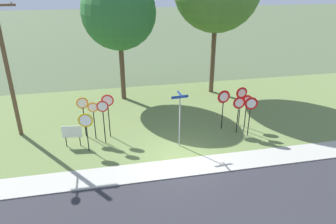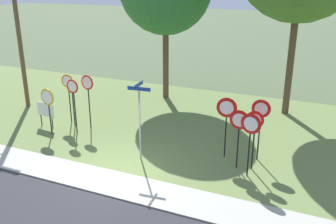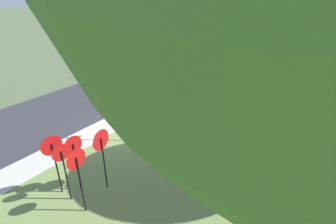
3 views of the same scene
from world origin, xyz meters
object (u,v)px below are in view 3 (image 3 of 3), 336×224
(stop_sign_far_left, at_px, (193,84))
(yield_sign_far_left, at_px, (74,151))
(stop_sign_far_center, at_px, (209,90))
(yield_sign_near_right, at_px, (77,166))
(stop_sign_near_right, at_px, (204,91))
(street_name_post, at_px, (131,107))
(yield_sign_near_left, at_px, (101,145))
(yield_sign_center, at_px, (53,151))
(stop_sign_near_left, at_px, (196,88))
(notice_board, at_px, (210,95))
(utility_pole, at_px, (267,30))
(stop_sign_far_right, at_px, (221,87))
(yield_sign_far_right, at_px, (62,160))

(stop_sign_far_left, relative_size, yield_sign_far_left, 0.95)
(stop_sign_far_center, xyz_separation_m, yield_sign_near_right, (9.06, 0.04, 0.26))
(stop_sign_near_right, xyz_separation_m, street_name_post, (3.80, -1.90, -0.07))
(yield_sign_near_left, xyz_separation_m, yield_sign_center, (1.22, -1.20, -0.07))
(stop_sign_near_left, relative_size, notice_board, 2.10)
(stop_sign_near_left, height_order, yield_sign_center, stop_sign_near_left)
(stop_sign_near_left, relative_size, yield_sign_near_right, 1.02)
(yield_sign_far_left, xyz_separation_m, utility_pole, (-12.94, 2.39, 2.83))
(stop_sign_far_right, height_order, yield_sign_far_left, stop_sign_far_right)
(stop_sign_far_left, distance_m, yield_sign_near_left, 8.22)
(stop_sign_far_left, xyz_separation_m, yield_sign_center, (9.37, -0.19, 0.23))
(yield_sign_near_left, height_order, yield_sign_center, yield_sign_near_left)
(yield_sign_far_left, relative_size, notice_board, 1.91)
(yield_sign_far_left, bearing_deg, street_name_post, -167.38)
(stop_sign_far_center, xyz_separation_m, yield_sign_far_left, (8.46, -1.00, 0.11))
(stop_sign_far_left, height_order, yield_sign_center, yield_sign_center)
(yield_sign_near_left, xyz_separation_m, yield_sign_far_left, (0.69, -0.73, -0.15))
(yield_sign_far_left, xyz_separation_m, street_name_post, (-3.81, -0.75, 0.11))
(yield_sign_near_right, height_order, utility_pole, utility_pole)
(yield_sign_near_right, relative_size, street_name_post, 0.80)
(stop_sign_far_left, distance_m, stop_sign_far_right, 1.77)
(yield_sign_near_left, xyz_separation_m, utility_pole, (-12.24, 1.66, 2.67))
(stop_sign_near_left, bearing_deg, stop_sign_far_center, 139.15)
(stop_sign_far_right, xyz_separation_m, yield_sign_far_right, (9.60, -1.33, -0.04))
(notice_board, bearing_deg, yield_sign_center, 1.42)
(yield_sign_near_left, distance_m, yield_sign_far_right, 1.40)
(yield_sign_far_left, bearing_deg, yield_sign_near_left, 135.13)
(yield_sign_far_left, height_order, yield_sign_far_right, yield_sign_far_right)
(yield_sign_near_right, height_order, yield_sign_center, yield_sign_near_right)
(yield_sign_near_right, distance_m, yield_sign_far_left, 1.20)
(stop_sign_far_center, bearing_deg, yield_sign_near_left, 7.05)
(stop_sign_far_right, bearing_deg, street_name_post, -25.77)
(yield_sign_far_right, bearing_deg, yield_sign_near_right, 95.08)
(yield_sign_near_right, bearing_deg, yield_sign_near_left, -168.75)
(yield_sign_center, bearing_deg, notice_board, -174.63)
(stop_sign_near_left, bearing_deg, utility_pole, 164.18)
(yield_sign_near_left, bearing_deg, stop_sign_far_center, 171.48)
(yield_sign_near_left, xyz_separation_m, notice_board, (-9.01, -0.29, -1.10))
(stop_sign_near_left, height_order, yield_sign_near_left, stop_sign_near_left)
(yield_sign_center, bearing_deg, stop_sign_near_right, 179.21)
(yield_sign_near_left, height_order, yield_sign_far_right, yield_sign_near_left)
(yield_sign_far_right, distance_m, yield_sign_center, 0.62)
(utility_pole, bearing_deg, yield_sign_near_right, -5.72)
(yield_sign_near_right, xyz_separation_m, street_name_post, (-4.41, -1.79, -0.03))
(stop_sign_far_left, distance_m, yield_sign_center, 9.37)
(stop_sign_near_right, height_order, street_name_post, street_name_post)
(stop_sign_far_center, relative_size, yield_sign_near_left, 0.91)
(yield_sign_near_right, bearing_deg, stop_sign_far_left, -174.26)
(yield_sign_near_left, xyz_separation_m, street_name_post, (-3.12, -1.48, -0.04))
(stop_sign_near_right, relative_size, stop_sign_far_right, 1.07)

